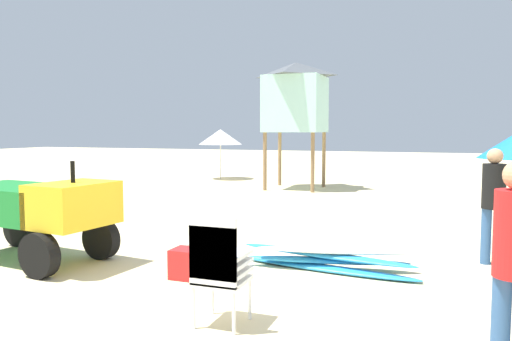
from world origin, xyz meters
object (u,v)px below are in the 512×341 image
Objects in this scene: cooler_box at (189,264)px; stacked_plastic_chairs at (218,262)px; surfboard_pile at (328,259)px; lifeguard_near_center at (493,198)px; utility_cart at (34,208)px; beach_umbrella_left at (220,137)px; lifeguard_tower at (296,97)px.

stacked_plastic_chairs is at bearing -52.41° from cooler_box.
lifeguard_near_center reaches higher than surfboard_pile.
utility_cart is at bearing 159.74° from stacked_plastic_chairs.
stacked_plastic_chairs is at bearing -128.05° from lifeguard_near_center.
lifeguard_near_center is (6.26, 2.15, 0.17)m from utility_cart.
lifeguard_near_center is 13.48m from beach_umbrella_left.
beach_umbrella_left is (-8.85, 10.14, 0.70)m from lifeguard_near_center.
lifeguard_near_center reaches higher than stacked_plastic_chairs.
stacked_plastic_chairs is 4.41m from lifeguard_near_center.
stacked_plastic_chairs is 0.42× the size of surfboard_pile.
stacked_plastic_chairs is 1.76m from cooler_box.
surfboard_pile is 1.58× the size of lifeguard_near_center.
utility_cart is 1.37× the size of beach_umbrella_left.
stacked_plastic_chairs is 14.96m from beach_umbrella_left.
lifeguard_tower is at bearing 102.26° from stacked_plastic_chairs.
stacked_plastic_chairs reaches higher than cooler_box.
cooler_box is (-3.75, -2.12, -0.76)m from lifeguard_near_center.
lifeguard_tower reaches higher than lifeguard_near_center.
surfboard_pile is 10.02m from lifeguard_tower.
lifeguard_tower reaches higher than stacked_plastic_chairs.
beach_umbrella_left is at bearing 131.13° from lifeguard_near_center.
lifeguard_tower is (1.06, 10.16, 2.20)m from utility_cart.
lifeguard_near_center is (2.13, 1.11, 0.80)m from surfboard_pile.
lifeguard_tower reaches higher than surfboard_pile.
stacked_plastic_chairs is 0.57× the size of beach_umbrella_left.
beach_umbrella_left reaches higher than utility_cart.
surfboard_pile is at bearing 31.95° from cooler_box.
cooler_box is at bearing -67.38° from beach_umbrella_left.
utility_cart is 2.41× the size of stacked_plastic_chairs.
lifeguard_tower is at bearing 98.19° from cooler_box.
utility_cart reaches higher than surfboard_pile.
lifeguard_tower is at bearing 123.02° from lifeguard_near_center.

